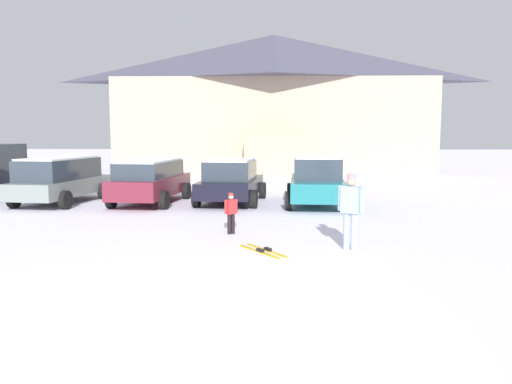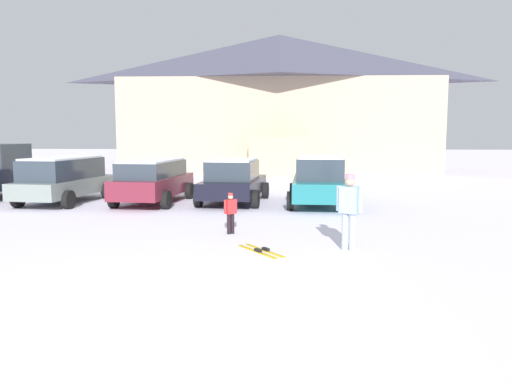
{
  "view_description": "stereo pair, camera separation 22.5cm",
  "coord_description": "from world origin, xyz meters",
  "px_view_note": "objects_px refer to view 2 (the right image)",
  "views": [
    {
      "loc": [
        1.68,
        -6.69,
        2.51
      ],
      "look_at": [
        1.1,
        6.48,
        0.99
      ],
      "focal_mm": 35.0,
      "sensor_mm": 36.0,
      "label": 1
    },
    {
      "loc": [
        1.91,
        -6.67,
        2.51
      ],
      "look_at": [
        1.1,
        6.48,
        0.99
      ],
      "focal_mm": 35.0,
      "sensor_mm": 36.0,
      "label": 2
    }
  ],
  "objects_px": {
    "parked_black_sedan": "(234,181)",
    "parked_teal_hatchback": "(319,181)",
    "skier_child_in_red_jacket": "(231,211)",
    "pair_of_skis": "(261,251)",
    "parked_grey_wagon": "(64,178)",
    "parked_maroon_van": "(154,180)",
    "skier_adult_in_blue_parka": "(349,207)",
    "ski_lodge": "(279,103)"
  },
  "relations": [
    {
      "from": "parked_maroon_van",
      "to": "parked_teal_hatchback",
      "type": "xyz_separation_m",
      "value": [
        6.03,
        -0.13,
        0.0
      ]
    },
    {
      "from": "pair_of_skis",
      "to": "parked_grey_wagon",
      "type": "bearing_deg",
      "value": 136.37
    },
    {
      "from": "skier_adult_in_blue_parka",
      "to": "parked_maroon_van",
      "type": "bearing_deg",
      "value": 131.1
    },
    {
      "from": "parked_black_sedan",
      "to": "parked_teal_hatchback",
      "type": "bearing_deg",
      "value": -7.82
    },
    {
      "from": "parked_black_sedan",
      "to": "parked_teal_hatchback",
      "type": "relative_size",
      "value": 0.96
    },
    {
      "from": "pair_of_skis",
      "to": "parked_maroon_van",
      "type": "bearing_deg",
      "value": 120.31
    },
    {
      "from": "parked_grey_wagon",
      "to": "skier_child_in_red_jacket",
      "type": "relative_size",
      "value": 4.47
    },
    {
      "from": "parked_black_sedan",
      "to": "skier_adult_in_blue_parka",
      "type": "bearing_deg",
      "value": -66.0
    },
    {
      "from": "ski_lodge",
      "to": "parked_maroon_van",
      "type": "distance_m",
      "value": 17.6
    },
    {
      "from": "ski_lodge",
      "to": "parked_maroon_van",
      "type": "relative_size",
      "value": 4.56
    },
    {
      "from": "pair_of_skis",
      "to": "parked_black_sedan",
      "type": "bearing_deg",
      "value": 100.38
    },
    {
      "from": "parked_grey_wagon",
      "to": "parked_black_sedan",
      "type": "distance_m",
      "value": 6.24
    },
    {
      "from": "parked_black_sedan",
      "to": "skier_child_in_red_jacket",
      "type": "relative_size",
      "value": 4.31
    },
    {
      "from": "skier_child_in_red_jacket",
      "to": "pair_of_skis",
      "type": "bearing_deg",
      "value": -65.38
    },
    {
      "from": "skier_adult_in_blue_parka",
      "to": "pair_of_skis",
      "type": "height_order",
      "value": "skier_adult_in_blue_parka"
    },
    {
      "from": "skier_adult_in_blue_parka",
      "to": "parked_grey_wagon",
      "type": "bearing_deg",
      "value": 143.66
    },
    {
      "from": "parked_teal_hatchback",
      "to": "skier_child_in_red_jacket",
      "type": "relative_size",
      "value": 4.47
    },
    {
      "from": "skier_child_in_red_jacket",
      "to": "pair_of_skis",
      "type": "distance_m",
      "value": 2.16
    },
    {
      "from": "parked_black_sedan",
      "to": "pair_of_skis",
      "type": "distance_m",
      "value": 7.87
    },
    {
      "from": "ski_lodge",
      "to": "skier_adult_in_blue_parka",
      "type": "bearing_deg",
      "value": -85.38
    },
    {
      "from": "parked_black_sedan",
      "to": "pair_of_skis",
      "type": "relative_size",
      "value": 3.34
    },
    {
      "from": "parked_maroon_van",
      "to": "skier_adult_in_blue_parka",
      "type": "xyz_separation_m",
      "value": [
        6.23,
        -7.14,
        0.07
      ]
    },
    {
      "from": "parked_black_sedan",
      "to": "parked_teal_hatchback",
      "type": "distance_m",
      "value": 3.14
    },
    {
      "from": "parked_black_sedan",
      "to": "skier_adult_in_blue_parka",
      "type": "distance_m",
      "value": 8.15
    },
    {
      "from": "ski_lodge",
      "to": "parked_teal_hatchback",
      "type": "relative_size",
      "value": 4.51
    },
    {
      "from": "parked_teal_hatchback",
      "to": "skier_adult_in_blue_parka",
      "type": "relative_size",
      "value": 2.81
    },
    {
      "from": "ski_lodge",
      "to": "parked_black_sedan",
      "type": "bearing_deg",
      "value": -94.88
    },
    {
      "from": "pair_of_skis",
      "to": "skier_adult_in_blue_parka",
      "type": "bearing_deg",
      "value": 7.77
    },
    {
      "from": "parked_grey_wagon",
      "to": "parked_teal_hatchback",
      "type": "xyz_separation_m",
      "value": [
        9.33,
        -0.0,
        -0.04
      ]
    },
    {
      "from": "parked_maroon_van",
      "to": "skier_child_in_red_jacket",
      "type": "height_order",
      "value": "parked_maroon_van"
    },
    {
      "from": "ski_lodge",
      "to": "parked_grey_wagon",
      "type": "bearing_deg",
      "value": -114.45
    },
    {
      "from": "parked_maroon_van",
      "to": "skier_child_in_red_jacket",
      "type": "relative_size",
      "value": 4.42
    },
    {
      "from": "parked_maroon_van",
      "to": "skier_adult_in_blue_parka",
      "type": "distance_m",
      "value": 9.48
    },
    {
      "from": "parked_grey_wagon",
      "to": "parked_black_sedan",
      "type": "relative_size",
      "value": 1.04
    },
    {
      "from": "pair_of_skis",
      "to": "ski_lodge",
      "type": "bearing_deg",
      "value": 90.04
    },
    {
      "from": "parked_teal_hatchback",
      "to": "pair_of_skis",
      "type": "distance_m",
      "value": 7.52
    },
    {
      "from": "ski_lodge",
      "to": "skier_adult_in_blue_parka",
      "type": "xyz_separation_m",
      "value": [
        1.92,
        -23.77,
        -3.74
      ]
    },
    {
      "from": "parked_maroon_van",
      "to": "parked_teal_hatchback",
      "type": "bearing_deg",
      "value": -1.22
    },
    {
      "from": "skier_adult_in_blue_parka",
      "to": "parked_teal_hatchback",
      "type": "bearing_deg",
      "value": 91.66
    },
    {
      "from": "parked_maroon_van",
      "to": "pair_of_skis",
      "type": "distance_m",
      "value": 8.62
    },
    {
      "from": "ski_lodge",
      "to": "parked_grey_wagon",
      "type": "height_order",
      "value": "ski_lodge"
    },
    {
      "from": "parked_maroon_van",
      "to": "skier_adult_in_blue_parka",
      "type": "relative_size",
      "value": 2.78
    }
  ]
}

